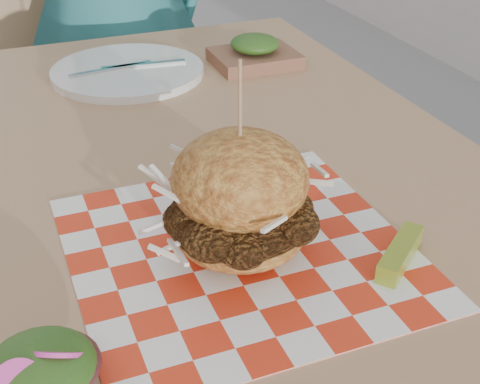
# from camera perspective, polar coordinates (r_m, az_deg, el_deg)

# --- Properties ---
(patio_table) EXTENTS (0.80, 1.20, 0.75)m
(patio_table) POSITION_cam_1_polar(r_m,az_deg,el_deg) (0.93, -3.85, -2.24)
(patio_table) COLOR tan
(patio_table) RESTS_ON ground
(patio_chair) EXTENTS (0.46, 0.47, 0.95)m
(patio_chair) POSITION_cam_1_polar(r_m,az_deg,el_deg) (1.86, -13.15, 10.29)
(patio_chair) COLOR tan
(patio_chair) RESTS_ON ground
(paper_liner) EXTENTS (0.36, 0.36, 0.00)m
(paper_liner) POSITION_cam_1_polar(r_m,az_deg,el_deg) (0.73, 0.00, -4.97)
(paper_liner) COLOR red
(paper_liner) RESTS_ON patio_table
(sandwich) EXTENTS (0.19, 0.19, 0.22)m
(sandwich) POSITION_cam_1_polar(r_m,az_deg,el_deg) (0.70, 0.00, -0.91)
(sandwich) COLOR #C68637
(sandwich) RESTS_ON paper_liner
(pickle_spear) EXTENTS (0.09, 0.08, 0.02)m
(pickle_spear) POSITION_cam_1_polar(r_m,az_deg,el_deg) (0.73, 13.51, -5.13)
(pickle_spear) COLOR olive
(pickle_spear) RESTS_ON paper_liner
(place_setting) EXTENTS (0.27, 0.27, 0.02)m
(place_setting) POSITION_cam_1_polar(r_m,az_deg,el_deg) (1.22, -9.56, 10.11)
(place_setting) COLOR white
(place_setting) RESTS_ON patio_table
(kraft_tray) EXTENTS (0.15, 0.12, 0.06)m
(kraft_tray) POSITION_cam_1_polar(r_m,az_deg,el_deg) (1.25, 1.26, 11.79)
(kraft_tray) COLOR brown
(kraft_tray) RESTS_ON patio_table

